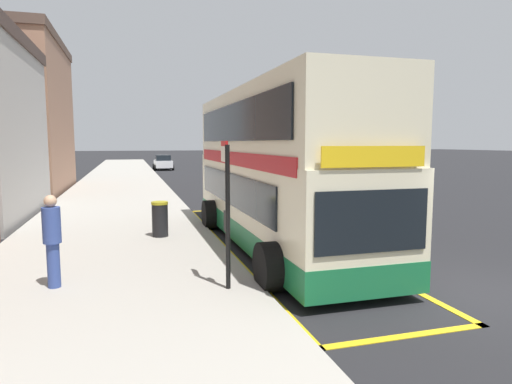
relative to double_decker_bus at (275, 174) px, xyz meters
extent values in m
plane|color=black|center=(2.46, 26.90, -2.06)|extent=(260.00, 260.00, 0.00)
cube|color=#A39E93|center=(-4.54, 26.90, -1.99)|extent=(6.00, 76.00, 0.14)
cube|color=beige|center=(0.01, 0.01, -0.71)|extent=(2.46, 10.39, 2.30)
cube|color=beige|center=(0.01, 0.01, 1.39)|extent=(2.44, 10.18, 1.90)
cube|color=#196B3D|center=(0.01, 0.01, -1.56)|extent=(2.48, 10.41, 0.60)
cube|color=#B2191E|center=(0.01, 0.01, 0.46)|extent=(2.49, 9.56, 0.36)
cube|color=black|center=(-1.25, 0.41, -0.41)|extent=(0.04, 8.31, 0.90)
cube|color=black|center=(-1.25, 0.01, 1.44)|extent=(0.04, 9.14, 1.00)
cube|color=black|center=(0.01, -5.20, -0.46)|extent=(2.17, 0.04, 1.10)
cube|color=yellow|center=(0.01, -5.20, 0.66)|extent=(1.97, 0.04, 0.36)
cylinder|color=black|center=(-1.32, -3.73, -1.56)|extent=(0.56, 1.00, 1.00)
cylinder|color=black|center=(1.33, -3.73, -1.56)|extent=(0.56, 1.00, 1.00)
cylinder|color=black|center=(-1.32, 2.87, -1.56)|extent=(0.56, 1.00, 1.00)
cylinder|color=black|center=(1.33, 2.87, -1.56)|extent=(0.56, 1.00, 1.00)
cube|color=gold|center=(-1.46, 0.32, -2.06)|extent=(0.16, 13.36, 0.01)
cube|color=gold|center=(1.42, 0.32, -2.06)|extent=(0.16, 13.36, 0.01)
cube|color=gold|center=(-0.02, -6.28, -2.06)|extent=(3.04, 0.16, 0.01)
cube|color=gold|center=(-0.02, 6.92, -2.06)|extent=(3.04, 0.16, 0.01)
cylinder|color=black|center=(-2.22, -3.73, -0.53)|extent=(0.09, 0.09, 2.78)
cube|color=silver|center=(-2.22, -3.48, 0.67)|extent=(0.05, 0.42, 0.30)
cube|color=red|center=(-2.22, -3.48, 0.87)|extent=(0.05, 0.42, 0.10)
cube|color=black|center=(-2.22, -3.63, -0.62)|extent=(0.06, 0.28, 0.40)
cube|color=slate|center=(7.25, 47.99, -1.40)|extent=(1.76, 4.20, 0.72)
cube|color=black|center=(7.25, 47.89, -0.74)|extent=(1.52, 1.90, 0.60)
cylinder|color=black|center=(6.31, 49.29, -1.76)|extent=(0.22, 0.60, 0.60)
cylinder|color=black|center=(8.18, 49.29, -1.76)|extent=(0.22, 0.60, 0.60)
cylinder|color=black|center=(6.31, 46.69, -1.76)|extent=(0.22, 0.60, 0.60)
cylinder|color=black|center=(8.18, 46.69, -1.76)|extent=(0.22, 0.60, 0.60)
cube|color=silver|center=(-0.36, 37.00, -1.40)|extent=(1.76, 4.20, 0.72)
cube|color=black|center=(-0.36, 36.90, -0.74)|extent=(1.52, 1.90, 0.60)
cylinder|color=black|center=(-1.29, 38.31, -1.76)|extent=(0.22, 0.60, 0.60)
cylinder|color=black|center=(0.58, 38.31, -1.76)|extent=(0.22, 0.60, 0.60)
cylinder|color=black|center=(-1.29, 35.70, -1.76)|extent=(0.22, 0.60, 0.60)
cylinder|color=black|center=(0.58, 35.70, -1.76)|extent=(0.22, 0.60, 0.60)
cylinder|color=#33478C|center=(-5.47, -2.71, -1.48)|extent=(0.24, 0.24, 0.88)
cylinder|color=#33478C|center=(-5.47, -2.71, -0.69)|extent=(0.34, 0.34, 0.70)
sphere|color=tan|center=(-5.47, -2.71, -0.22)|extent=(0.24, 0.24, 0.24)
cylinder|color=black|center=(-3.15, 1.51, -1.44)|extent=(0.48, 0.48, 0.98)
cylinder|color=#A5991E|center=(-3.15, 1.51, -0.91)|extent=(0.50, 0.50, 0.08)
camera|label=1|loc=(-4.02, -11.81, 0.89)|focal=30.82mm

